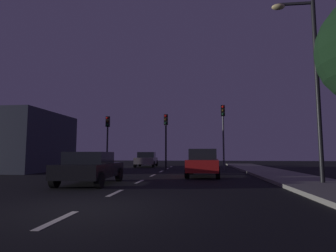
# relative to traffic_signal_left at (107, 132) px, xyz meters

# --- Properties ---
(ground_plane) EXTENTS (80.00, 80.00, 0.00)m
(ground_plane) POSITION_rel_traffic_signal_left_xyz_m (4.91, -9.10, -3.18)
(ground_plane) COLOR black
(sidewalk_curb_right) EXTENTS (3.00, 40.00, 0.15)m
(sidewalk_curb_right) POSITION_rel_traffic_signal_left_xyz_m (12.41, -9.10, -3.10)
(sidewalk_curb_right) COLOR gray
(sidewalk_curb_right) RESTS_ON ground_plane
(lane_stripe_nearest) EXTENTS (0.16, 1.60, 0.01)m
(lane_stripe_nearest) POSITION_rel_traffic_signal_left_xyz_m (4.91, -17.30, -3.17)
(lane_stripe_nearest) COLOR silver
(lane_stripe_nearest) RESTS_ON ground_plane
(lane_stripe_second) EXTENTS (0.16, 1.60, 0.01)m
(lane_stripe_second) POSITION_rel_traffic_signal_left_xyz_m (4.91, -13.50, -3.17)
(lane_stripe_second) COLOR silver
(lane_stripe_second) RESTS_ON ground_plane
(lane_stripe_third) EXTENTS (0.16, 1.60, 0.01)m
(lane_stripe_third) POSITION_rel_traffic_signal_left_xyz_m (4.91, -9.70, -3.17)
(lane_stripe_third) COLOR silver
(lane_stripe_third) RESTS_ON ground_plane
(lane_stripe_fourth) EXTENTS (0.16, 1.60, 0.01)m
(lane_stripe_fourth) POSITION_rel_traffic_signal_left_xyz_m (4.91, -5.90, -3.17)
(lane_stripe_fourth) COLOR silver
(lane_stripe_fourth) RESTS_ON ground_plane
(lane_stripe_fifth) EXTENTS (0.16, 1.60, 0.01)m
(lane_stripe_fifth) POSITION_rel_traffic_signal_left_xyz_m (4.91, -2.10, -3.17)
(lane_stripe_fifth) COLOR silver
(lane_stripe_fifth) RESTS_ON ground_plane
(lane_stripe_sixth) EXTENTS (0.16, 1.60, 0.01)m
(lane_stripe_sixth) POSITION_rel_traffic_signal_left_xyz_m (4.91, 1.70, -3.17)
(lane_stripe_sixth) COLOR silver
(lane_stripe_sixth) RESTS_ON ground_plane
(lane_stripe_seventh) EXTENTS (0.16, 1.60, 0.01)m
(lane_stripe_seventh) POSITION_rel_traffic_signal_left_xyz_m (4.91, 5.50, -3.17)
(lane_stripe_seventh) COLOR silver
(lane_stripe_seventh) RESTS_ON ground_plane
(traffic_signal_left) EXTENTS (0.32, 0.38, 4.50)m
(traffic_signal_left) POSITION_rel_traffic_signal_left_xyz_m (0.00, 0.00, 0.00)
(traffic_signal_left) COLOR #2D2D30
(traffic_signal_left) RESTS_ON ground_plane
(traffic_signal_center) EXTENTS (0.32, 0.38, 4.60)m
(traffic_signal_center) POSITION_rel_traffic_signal_left_xyz_m (5.01, 0.00, 0.06)
(traffic_signal_center) COLOR black
(traffic_signal_center) RESTS_ON ground_plane
(traffic_signal_right) EXTENTS (0.32, 0.38, 5.28)m
(traffic_signal_right) POSITION_rel_traffic_signal_left_xyz_m (9.72, 0.00, 0.50)
(traffic_signal_right) COLOR #4C4C51
(traffic_signal_right) RESTS_ON ground_plane
(car_stopped_ahead) EXTENTS (2.03, 4.20, 1.58)m
(car_stopped_ahead) POSITION_rel_traffic_signal_left_xyz_m (7.97, -6.44, -2.39)
(car_stopped_ahead) COLOR #B21919
(car_stopped_ahead) RESTS_ON ground_plane
(car_adjacent_lane) EXTENTS (2.05, 3.91, 1.39)m
(car_adjacent_lane) POSITION_rel_traffic_signal_left_xyz_m (3.04, -11.08, -2.46)
(car_adjacent_lane) COLOR black
(car_adjacent_lane) RESTS_ON ground_plane
(car_oncoming_far) EXTENTS (2.16, 4.06, 1.49)m
(car_oncoming_far) POSITION_rel_traffic_signal_left_xyz_m (2.43, 5.05, -2.42)
(car_oncoming_far) COLOR gray
(car_oncoming_far) RESTS_ON ground_plane
(street_lamp_right) EXTENTS (1.82, 0.36, 7.94)m
(street_lamp_right) POSITION_rel_traffic_signal_left_xyz_m (12.46, -10.68, 1.54)
(street_lamp_right) COLOR black
(street_lamp_right) RESTS_ON ground_plane
(storefront_left) EXTENTS (4.89, 7.17, 4.43)m
(storefront_left) POSITION_rel_traffic_signal_left_xyz_m (-5.53, -2.83, -0.96)
(storefront_left) COLOR #333847
(storefront_left) RESTS_ON ground_plane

